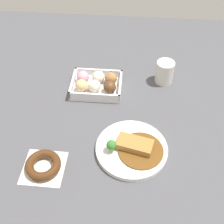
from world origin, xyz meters
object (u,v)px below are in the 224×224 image
(curry_plate, at_px, (132,148))
(chocolate_ring_donut, at_px, (43,165))
(coffee_mug, at_px, (165,72))
(donut_box, at_px, (96,84))

(curry_plate, distance_m, chocolate_ring_donut, 0.29)
(chocolate_ring_donut, relative_size, coffee_mug, 1.41)
(curry_plate, xyz_separation_m, chocolate_ring_donut, (-0.28, -0.09, 0.00))
(curry_plate, relative_size, donut_box, 1.19)
(curry_plate, height_order, donut_box, curry_plate)
(chocolate_ring_donut, distance_m, coffee_mug, 0.61)
(donut_box, xyz_separation_m, chocolate_ring_donut, (-0.12, -0.39, -0.01))
(curry_plate, relative_size, coffee_mug, 2.52)
(donut_box, bearing_deg, coffee_mug, 14.93)
(donut_box, bearing_deg, chocolate_ring_donut, -107.35)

